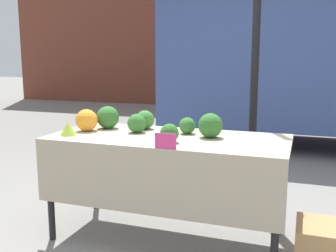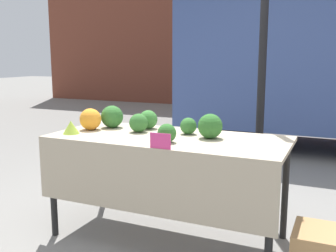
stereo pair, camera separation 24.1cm
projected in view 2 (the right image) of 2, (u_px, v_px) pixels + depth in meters
ground_plane at (168, 236)px, 3.10m from camera, size 40.00×40.00×0.00m
tent_pole at (262, 75)px, 3.44m from camera, size 0.07×0.07×2.48m
market_table at (165, 152)px, 2.92m from camera, size 1.78×0.80×0.80m
orange_cauliflower at (90, 119)px, 3.21m from camera, size 0.18×0.18×0.18m
romanesco_head at (71, 127)px, 3.05m from camera, size 0.13×0.13×0.10m
broccoli_head_0 at (167, 133)px, 2.74m from camera, size 0.13×0.13×0.13m
broccoli_head_1 at (210, 126)px, 2.87m from camera, size 0.18×0.18×0.18m
broccoli_head_2 at (148, 119)px, 3.27m from camera, size 0.16×0.16×0.16m
broccoli_head_3 at (139, 123)px, 3.12m from camera, size 0.15×0.15×0.15m
broccoli_head_4 at (188, 126)px, 3.04m from camera, size 0.13×0.13×0.13m
broccoli_head_5 at (112, 117)px, 3.31m from camera, size 0.19×0.19×0.19m
price_sign at (160, 141)px, 2.55m from camera, size 0.15×0.01×0.10m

